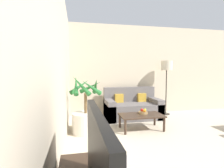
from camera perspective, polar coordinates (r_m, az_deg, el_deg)
name	(u,v)px	position (r m, az deg, el deg)	size (l,w,h in m)	color
wall_back	(171,70)	(6.01, 18.75, 4.34)	(8.07, 0.06, 2.70)	beige
wall_left	(56,68)	(2.11, -17.77, 4.95)	(0.06, 7.70, 2.70)	beige
television	(98,163)	(1.07, -4.46, -24.38)	(0.18, 0.94, 0.56)	black
potted_palm	(86,116)	(3.82, -8.54, -10.31)	(0.72, 0.73, 1.25)	beige
sofa_loveseat	(132,108)	(4.98, 6.61, -7.75)	(1.52, 0.81, 0.85)	#605B5B
floor_lamp	(167,69)	(5.49, 17.41, 4.78)	(0.33, 0.33, 1.62)	#2D2823
coffee_table	(141,116)	(4.04, 9.54, -10.41)	(0.97, 0.55, 0.34)	#38281E
fruit_bowl	(143,113)	(4.11, 10.12, -9.20)	(0.20, 0.20, 0.05)	#997A4C
apple_red	(142,110)	(4.13, 9.69, -8.32)	(0.07, 0.07, 0.07)	red
apple_green	(145,110)	(4.14, 10.75, -8.29)	(0.07, 0.07, 0.07)	olive
orange_fruit	(144,111)	(4.05, 10.56, -8.53)	(0.07, 0.07, 0.07)	orange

